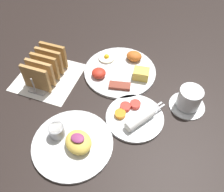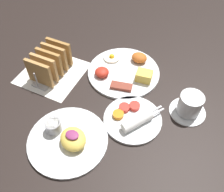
# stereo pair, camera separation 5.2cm
# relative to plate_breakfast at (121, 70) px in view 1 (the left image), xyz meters

# --- Properties ---
(ground_plane) EXTENTS (3.00, 3.00, 0.00)m
(ground_plane) POSITION_rel_plate_breakfast_xyz_m (-0.04, -0.19, -0.01)
(ground_plane) COLOR black
(napkin_flat) EXTENTS (0.22, 0.22, 0.00)m
(napkin_flat) POSITION_rel_plate_breakfast_xyz_m (-0.25, -0.12, -0.01)
(napkin_flat) COLOR white
(napkin_flat) RESTS_ON ground_plane
(plate_breakfast) EXTENTS (0.27, 0.27, 0.05)m
(plate_breakfast) POSITION_rel_plate_breakfast_xyz_m (0.00, 0.00, 0.00)
(plate_breakfast) COLOR white
(plate_breakfast) RESTS_ON ground_plane
(plate_condiments) EXTENTS (0.19, 0.19, 0.04)m
(plate_condiments) POSITION_rel_plate_breakfast_xyz_m (0.11, -0.19, -0.00)
(plate_condiments) COLOR white
(plate_condiments) RESTS_ON ground_plane
(plate_foreground) EXTENTS (0.24, 0.24, 0.06)m
(plate_foreground) POSITION_rel_plate_breakfast_xyz_m (-0.04, -0.34, 0.00)
(plate_foreground) COLOR white
(plate_foreground) RESTS_ON ground_plane
(toast_rack) EXTENTS (0.10, 0.18, 0.10)m
(toast_rack) POSITION_rel_plate_breakfast_xyz_m (-0.25, -0.12, 0.04)
(toast_rack) COLOR #B7B7BC
(toast_rack) RESTS_ON ground_plane
(coffee_cup) EXTENTS (0.12, 0.12, 0.08)m
(coffee_cup) POSITION_rel_plate_breakfast_xyz_m (0.26, -0.08, 0.02)
(coffee_cup) COLOR white
(coffee_cup) RESTS_ON ground_plane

